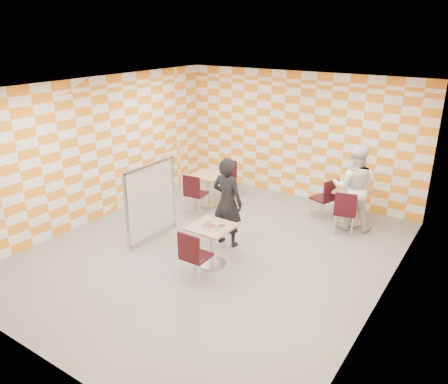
# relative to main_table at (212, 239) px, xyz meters

# --- Properties ---
(room_shell) EXTENTS (7.00, 7.00, 7.00)m
(room_shell) POSITION_rel_main_table_xyz_m (-0.24, 0.94, 0.99)
(room_shell) COLOR gray
(room_shell) RESTS_ON ground
(main_table) EXTENTS (0.70, 0.70, 0.75)m
(main_table) POSITION_rel_main_table_xyz_m (0.00, 0.00, 0.00)
(main_table) COLOR tan
(main_table) RESTS_ON ground
(second_table) EXTENTS (0.70, 0.70, 0.75)m
(second_table) POSITION_rel_main_table_xyz_m (1.46, 3.08, 0.00)
(second_table) COLOR tan
(second_table) RESTS_ON ground
(empty_table) EXTENTS (0.70, 0.70, 0.75)m
(empty_table) POSITION_rel_main_table_xyz_m (-1.67, 2.21, 0.00)
(empty_table) COLOR tan
(empty_table) RESTS_ON ground
(chair_main_front) EXTENTS (0.43, 0.44, 0.92)m
(chair_main_front) POSITION_rel_main_table_xyz_m (0.10, -0.65, 0.04)
(chair_main_front) COLOR #330A10
(chair_main_front) RESTS_ON ground
(chair_second_front) EXTENTS (0.51, 0.52, 0.92)m
(chair_second_front) POSITION_rel_main_table_xyz_m (1.52, 2.45, 0.04)
(chair_second_front) COLOR #330A10
(chair_second_front) RESTS_ON ground
(chair_second_side) EXTENTS (0.55, 0.54, 0.92)m
(chair_second_side) POSITION_rel_main_table_xyz_m (0.92, 2.95, 0.04)
(chair_second_side) COLOR #330A10
(chair_second_side) RESTS_ON ground
(chair_empty_near) EXTENTS (0.46, 0.47, 0.92)m
(chair_empty_near) POSITION_rel_main_table_xyz_m (-1.60, 1.60, 0.04)
(chair_empty_near) COLOR #330A10
(chair_empty_near) RESTS_ON ground
(chair_empty_far) EXTENTS (0.51, 0.52, 0.92)m
(chair_empty_far) POSITION_rel_main_table_xyz_m (-1.60, 2.92, 0.04)
(chair_empty_far) COLOR #330A10
(chair_empty_far) RESTS_ON ground
(partition) EXTENTS (0.08, 1.38, 1.55)m
(partition) POSITION_rel_main_table_xyz_m (-1.55, 0.18, 0.28)
(partition) COLOR white
(partition) RESTS_ON ground
(man_dark) EXTENTS (0.63, 0.42, 1.72)m
(man_dark) POSITION_rel_main_table_xyz_m (-0.21, 0.82, 0.35)
(man_dark) COLOR black
(man_dark) RESTS_ON ground
(man_white) EXTENTS (1.02, 0.90, 1.78)m
(man_white) POSITION_rel_main_table_xyz_m (1.52, 2.84, 0.38)
(man_white) COLOR white
(man_white) RESTS_ON ground
(pizza_on_foil) EXTENTS (0.40, 0.40, 0.04)m
(pizza_on_foil) POSITION_rel_main_table_xyz_m (-0.00, -0.02, 0.26)
(pizza_on_foil) COLOR silver
(pizza_on_foil) RESTS_ON main_table
(sport_bottle) EXTENTS (0.06, 0.06, 0.20)m
(sport_bottle) POSITION_rel_main_table_xyz_m (1.36, 3.13, 0.33)
(sport_bottle) COLOR white
(sport_bottle) RESTS_ON second_table
(soda_bottle) EXTENTS (0.07, 0.07, 0.23)m
(soda_bottle) POSITION_rel_main_table_xyz_m (1.63, 3.16, 0.34)
(soda_bottle) COLOR black
(soda_bottle) RESTS_ON second_table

